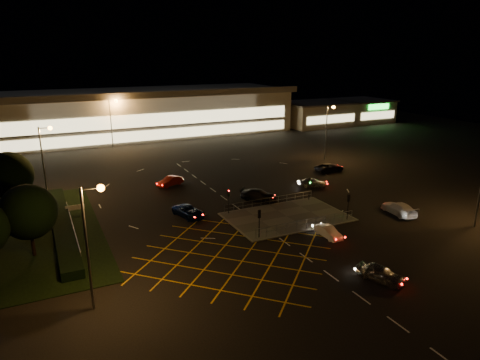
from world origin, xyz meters
name	(u,v)px	position (x,y,z in m)	size (l,w,h in m)	color
ground	(264,214)	(0.00, 0.00, 0.00)	(180.00, 180.00, 0.00)	black
pedestrian_island	(287,217)	(2.00, -2.00, 0.06)	(14.00, 9.00, 0.12)	#4C4944
grass_verge	(13,237)	(-28.00, 6.00, 0.04)	(18.00, 30.00, 0.08)	black
hedge	(62,225)	(-23.00, 6.00, 0.50)	(2.00, 26.00, 1.00)	black
supermarket	(143,112)	(0.00, 61.95, 5.31)	(72.00, 26.50, 10.50)	beige
retail_unit_a	(316,113)	(46.00, 53.97, 3.21)	(18.80, 14.80, 6.35)	beige
retail_unit_b	(361,110)	(62.00, 53.96, 3.22)	(14.80, 14.80, 6.35)	beige
streetlight_sw	(91,230)	(-21.56, -12.00, 6.56)	(1.78, 0.56, 10.03)	slate
streetlight_nw	(45,152)	(-23.56, 18.00, 6.56)	(1.78, 0.56, 10.03)	slate
streetlight_ne	(328,125)	(24.44, 20.00, 6.56)	(1.78, 0.56, 10.03)	slate
streetlight_far_left	(113,117)	(-9.56, 48.00, 6.56)	(1.78, 0.56, 10.03)	slate
streetlight_far_right	(274,106)	(30.44, 50.00, 6.56)	(1.78, 0.56, 10.03)	slate
signal_sw	(259,218)	(-4.00, -5.99, 2.37)	(0.28, 0.30, 3.15)	black
signal_se	(348,202)	(8.00, -5.99, 2.37)	(0.28, 0.30, 3.15)	black
signal_nw	(228,196)	(-4.00, 1.99, 2.37)	(0.28, 0.30, 3.15)	black
signal_ne	(310,184)	(8.00, 1.99, 2.37)	(0.28, 0.30, 3.15)	black
tree_c	(9,175)	(-28.00, 14.00, 4.95)	(5.76, 5.76, 7.84)	black
tree_e	(28,212)	(-26.00, 0.00, 4.64)	(5.40, 5.40, 7.35)	black
car_near_silver	(381,273)	(1.34, -18.58, 0.72)	(1.69, 4.21, 1.43)	#97999E
car_queue_white	(328,232)	(2.94, -9.00, 0.61)	(1.29, 3.69, 1.21)	white
car_left_blue	(189,211)	(-8.71, 3.42, 0.67)	(2.22, 4.81, 1.34)	#0B1B46
car_far_dkgrey	(259,195)	(1.94, 5.14, 0.73)	(2.03, 5.00, 1.45)	black
car_right_silver	(313,182)	(12.06, 6.88, 0.69)	(1.62, 4.04, 1.38)	silver
car_circ_red	(170,181)	(-7.02, 16.73, 0.70)	(1.48, 4.24, 1.40)	#9F1C0B
car_east_grey	(329,167)	(19.69, 12.87, 0.70)	(2.31, 5.00, 1.39)	black
car_approach_white	(399,208)	(15.11, -7.15, 0.75)	(2.10, 5.15, 1.50)	#BABABA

